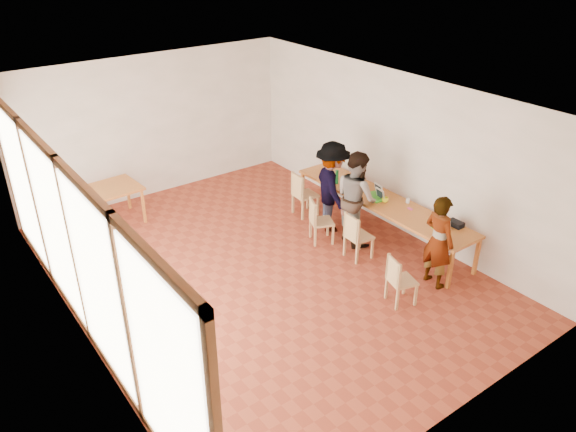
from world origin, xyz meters
The scene contains 25 objects.
ground centered at (0.00, 0.00, 0.00)m, with size 8.00×8.00×0.00m, color #9A3E25.
wall_back centered at (0.00, 4.00, 1.50)m, with size 6.00×0.10×3.00m, color silver.
wall_front centered at (0.00, -4.00, 1.50)m, with size 6.00×0.10×3.00m, color silver.
wall_right centered at (3.00, 0.00, 1.50)m, with size 0.10×8.00×3.00m, color silver.
window_wall centered at (-2.96, 0.00, 1.50)m, with size 0.10×8.00×3.00m, color white.
ceiling centered at (0.00, 0.00, 3.02)m, with size 6.00×8.00×0.04m, color white.
communal_table centered at (2.50, -0.29, 0.70)m, with size 0.80×4.00×0.75m.
side_table centered at (-1.28, 3.20, 0.67)m, with size 0.90×0.90×0.75m.
chair_near centered at (1.17, -2.01, 0.50)m, with size 0.47×0.47×0.44m.
chair_mid centered at (1.55, -0.64, 0.53)m, with size 0.43×0.43×0.46m.
chair_far centered at (1.39, 0.21, 0.52)m, with size 0.52×0.52×0.45m.
chair_empty centered at (1.80, 1.22, 0.56)m, with size 0.45×0.45×0.48m.
chair_spare centered at (-2.40, 0.57, 0.56)m, with size 0.52×0.52×0.49m.
person_near centered at (2.08, -1.99, 0.79)m, with size 0.58×0.38×1.59m, color gray.
person_mid centered at (1.99, -0.15, 0.88)m, with size 0.86×0.67×1.76m, color gray.
person_far centered at (1.92, 0.44, 0.89)m, with size 1.14×0.66×1.77m, color gray.
laptop_near centered at (2.53, -1.70, 0.81)m, with size 0.23×0.26×0.21m.
laptop_mid centered at (2.45, -0.25, 0.81)m, with size 0.24×0.27×0.21m.
laptop_far centered at (2.57, -0.10, 0.81)m, with size 0.26×0.29×0.21m.
yellow_mug centered at (2.47, -0.42, 0.80)m, with size 0.12×0.12×0.09m, color yellow.
green_bottle centered at (2.30, 0.74, 0.89)m, with size 0.07×0.07×0.28m, color #198337.
clear_glass centered at (2.79, -0.68, 0.80)m, with size 0.07×0.07×0.09m, color silver.
condiment_cup centered at (2.44, 0.27, 0.78)m, with size 0.08×0.08×0.06m, color white.
pink_phone centered at (2.63, -0.89, 0.76)m, with size 0.05×0.10×0.01m, color #D64085.
black_pouch centered at (2.78, -1.77, 0.80)m, with size 0.16×0.26×0.09m, color black.
Camera 1 is at (-4.42, -6.79, 5.30)m, focal length 35.00 mm.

